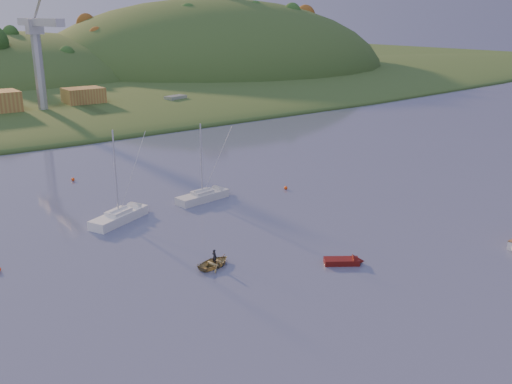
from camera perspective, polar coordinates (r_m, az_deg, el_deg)
hill_right at (r=247.24m, az=-4.23°, el=11.84°), size 150.00×130.00×60.00m
wharf at (r=143.35m, az=-19.49°, el=7.41°), size 42.00×16.00×2.40m
shed_east at (r=147.22m, az=-16.86°, el=9.16°), size 9.00×7.00×4.00m
dock_crane at (r=137.45m, az=-20.93°, el=13.61°), size 3.20×28.00×20.30m
sailboat_near at (r=69.20m, az=-13.55°, el=-2.36°), size 8.20×5.60×11.04m
sailboat_far at (r=75.24m, az=-5.38°, el=-0.37°), size 7.63×3.26×10.25m
canoe at (r=55.98m, az=-4.16°, el=-7.07°), size 4.18×3.40×0.76m
paddler at (r=55.83m, az=-4.17°, el=-6.71°), size 0.48×0.62×1.52m
red_tender at (r=57.13m, az=9.31°, el=-6.85°), size 4.06×3.37×1.36m
work_vessel at (r=151.01m, az=-8.03°, el=8.69°), size 14.08×8.46×3.41m
buoy_1 at (r=79.90m, az=2.99°, el=0.42°), size 0.50×0.50×0.50m
buoy_3 at (r=88.18m, az=-17.84°, el=1.22°), size 0.50×0.50×0.50m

